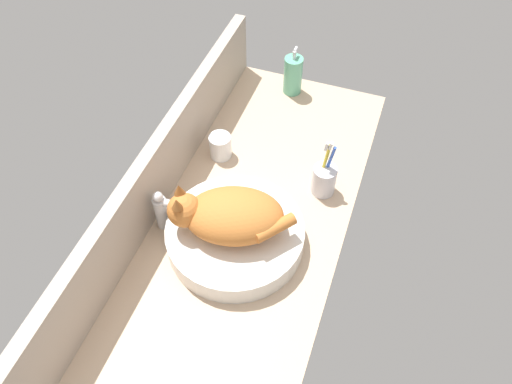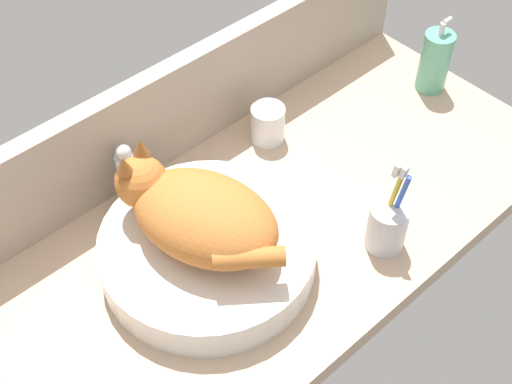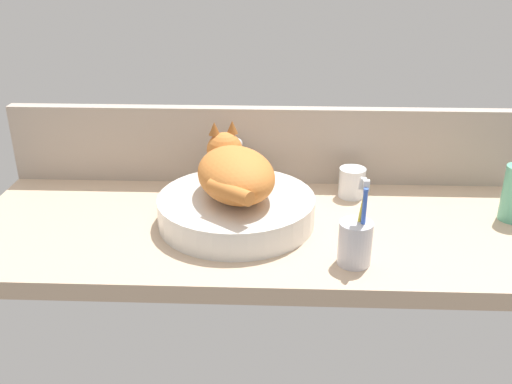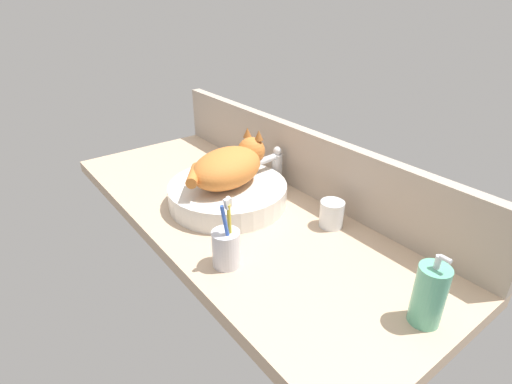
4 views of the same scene
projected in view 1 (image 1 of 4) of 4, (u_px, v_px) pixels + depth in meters
ground_plane at (243, 231)px, 138.35cm from camera, size 134.24×54.42×4.00cm
backsplash_panel at (153, 180)px, 134.18cm from camera, size 134.24×3.60×20.46cm
sink_basin at (234, 235)px, 131.30cm from camera, size 36.31×36.31×6.56cm
cat at (227, 215)px, 124.24cm from camera, size 23.73×31.66×14.00cm
faucet at (165, 209)px, 131.54cm from camera, size 3.60×11.85×13.60cm
soap_dispenser at (293, 75)px, 167.61cm from camera, size 6.27×6.27×16.65cm
toothbrush_cup at (324, 179)px, 141.16cm from camera, size 6.85×6.85×18.69cm
water_glass at (220, 147)px, 151.32cm from camera, size 6.73×6.73×7.62cm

